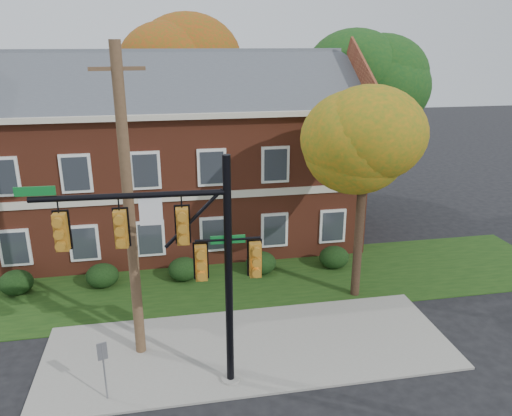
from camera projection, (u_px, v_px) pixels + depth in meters
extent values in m
plane|color=black|center=(255.00, 366.00, 16.44)|extent=(120.00, 120.00, 0.00)
cube|color=gray|center=(250.00, 347.00, 17.36)|extent=(14.00, 5.00, 0.08)
cube|color=#193811|center=(231.00, 283.00, 22.02)|extent=(30.00, 6.00, 0.04)
cube|color=brown|center=(176.00, 174.00, 26.14)|extent=(18.00, 8.00, 7.00)
cube|color=beige|center=(173.00, 105.00, 24.98)|extent=(18.80, 8.80, 0.24)
cube|color=beige|center=(179.00, 197.00, 22.39)|extent=(18.00, 0.12, 0.35)
ellipsoid|color=black|center=(16.00, 282.00, 20.95)|extent=(1.40, 1.26, 1.05)
ellipsoid|color=black|center=(102.00, 276.00, 21.55)|extent=(1.40, 1.26, 1.05)
ellipsoid|color=black|center=(184.00, 269.00, 22.16)|extent=(1.40, 1.26, 1.05)
ellipsoid|color=black|center=(261.00, 263.00, 22.77)|extent=(1.40, 1.26, 1.05)
ellipsoid|color=black|center=(334.00, 257.00, 23.38)|extent=(1.40, 1.26, 1.05)
cylinder|color=black|center=(359.00, 231.00, 20.11)|extent=(0.36, 0.36, 5.76)
ellipsoid|color=#C27010|center=(365.00, 143.00, 18.96)|extent=(4.25, 4.25, 3.60)
ellipsoid|color=#C27010|center=(386.00, 128.00, 18.52)|extent=(3.50, 3.50, 3.00)
cylinder|color=black|center=(367.00, 161.00, 28.98)|extent=(0.36, 0.36, 7.04)
ellipsoid|color=#103D15|center=(372.00, 83.00, 27.57)|extent=(5.95, 5.95, 5.04)
ellipsoid|color=#103D15|center=(392.00, 72.00, 27.04)|extent=(4.90, 4.90, 4.20)
cylinder|color=black|center=(187.00, 139.00, 33.66)|extent=(0.36, 0.36, 7.68)
ellipsoid|color=red|center=(184.00, 65.00, 32.12)|extent=(6.46, 6.46, 5.47)
ellipsoid|color=red|center=(199.00, 56.00, 31.56)|extent=(5.32, 5.32, 4.56)
cylinder|color=gray|center=(231.00, 380.00, 15.63)|extent=(0.58, 0.58, 0.17)
cylinder|color=black|center=(229.00, 278.00, 14.49)|extent=(0.24, 0.24, 7.29)
cylinder|color=black|center=(130.00, 196.00, 13.31)|extent=(5.21, 0.40, 0.17)
cylinder|color=black|center=(228.00, 239.00, 14.10)|extent=(1.88, 0.17, 0.08)
cube|color=#AF711C|center=(61.00, 232.00, 13.37)|extent=(0.47, 0.33, 1.21)
cube|color=#AF711C|center=(121.00, 229.00, 13.57)|extent=(0.47, 0.33, 1.21)
cube|color=#AF711C|center=(183.00, 226.00, 13.79)|extent=(0.47, 0.33, 1.21)
cube|color=silver|center=(151.00, 212.00, 13.53)|extent=(0.63, 0.07, 0.78)
cube|color=#0D6724|center=(35.00, 191.00, 12.92)|extent=(1.04, 0.09, 0.25)
cube|color=#AF711C|center=(201.00, 263.00, 14.22)|extent=(0.47, 0.33, 1.21)
cube|color=#AF711C|center=(255.00, 260.00, 14.42)|extent=(0.47, 0.33, 1.21)
cube|color=#0D6724|center=(228.00, 239.00, 14.10)|extent=(0.99, 0.09, 0.24)
cylinder|color=brown|center=(129.00, 212.00, 15.53)|extent=(0.37, 0.37, 10.22)
cube|color=brown|center=(117.00, 69.00, 14.14)|extent=(1.59, 0.24, 0.11)
cylinder|color=slate|center=(105.00, 372.00, 14.55)|extent=(0.07, 0.07, 1.98)
cube|color=slate|center=(102.00, 351.00, 14.32)|extent=(0.28, 0.13, 0.56)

